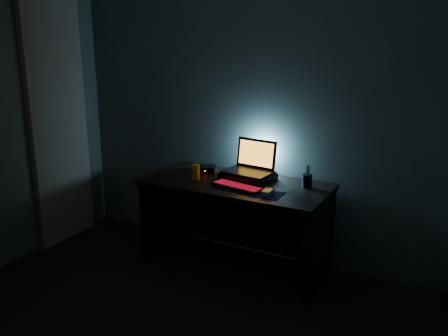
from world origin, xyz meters
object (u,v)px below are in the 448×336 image
Objects in this scene: keyboard at (238,187)px; pen_cup at (307,181)px; juice_glass at (195,172)px; laptop at (251,165)px; mouse at (268,192)px; router at (207,169)px.

pen_cup is at bearing 40.08° from keyboard.
pen_cup is at bearing 14.25° from juice_glass.
laptop is at bearing 102.87° from keyboard.
mouse is (0.27, -0.03, 0.01)m from keyboard.
juice_glass reaches higher than pen_cup.
mouse is 0.37m from pen_cup.
mouse is at bearing 3.46° from keyboard.
keyboard is 2.30× the size of router.
juice_glass is (-0.40, -0.23, -0.06)m from laptop.
pen_cup is at bearing -17.14° from router.
laptop is at bearing 178.85° from pen_cup.
pen_cup reaches higher than router.
pen_cup is (0.21, 0.30, 0.03)m from mouse.
pen_cup is 0.91m from juice_glass.
pen_cup is (0.47, 0.27, 0.04)m from keyboard.
keyboard is at bearing 170.24° from mouse.
juice_glass is at bearing -165.75° from pen_cup.
laptop is 2.14× the size of router.
laptop is 0.30m from keyboard.
laptop is 3.29× the size of juice_glass.
mouse is at bearing -41.68° from laptop.
router is at bearing -173.06° from laptop.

